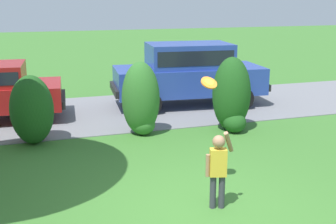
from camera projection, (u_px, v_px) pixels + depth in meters
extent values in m
plane|color=#3D752D|center=(197.00, 213.00, 6.87)|extent=(80.00, 80.00, 0.00)
cube|color=slate|center=(116.00, 112.00, 12.92)|extent=(28.00, 4.40, 0.02)
ellipsoid|color=#1E511C|center=(32.00, 110.00, 9.97)|extent=(0.98, 1.12, 1.58)
ellipsoid|color=#33702B|center=(141.00, 98.00, 10.62)|extent=(0.92, 0.86, 1.79)
ellipsoid|color=#33702B|center=(143.00, 124.00, 10.74)|extent=(0.58, 0.58, 0.52)
ellipsoid|color=#1E511C|center=(231.00, 94.00, 10.98)|extent=(0.95, 0.96, 1.85)
ellipsoid|color=#1E511C|center=(235.00, 122.00, 10.91)|extent=(0.57, 0.57, 0.51)
cylinder|color=black|center=(30.00, 117.00, 11.26)|extent=(0.62, 0.27, 0.60)
cylinder|color=black|center=(35.00, 101.00, 13.03)|extent=(0.62, 0.27, 0.60)
cube|color=black|center=(63.00, 99.00, 12.27)|extent=(0.26, 1.75, 0.20)
cube|color=#28429E|center=(189.00, 80.00, 13.56)|extent=(4.65, 2.23, 0.80)
cube|color=#28429E|center=(189.00, 55.00, 13.37)|extent=(2.61, 1.83, 0.72)
cube|color=black|center=(189.00, 55.00, 13.37)|extent=(2.41, 1.83, 0.43)
cylinder|color=black|center=(150.00, 104.00, 12.49)|extent=(0.70, 0.28, 0.68)
cylinder|color=black|center=(139.00, 90.00, 14.27)|extent=(0.70, 0.28, 0.68)
cylinder|color=black|center=(242.00, 99.00, 13.08)|extent=(0.70, 0.28, 0.68)
cylinder|color=black|center=(221.00, 87.00, 14.86)|extent=(0.70, 0.28, 0.68)
cube|color=black|center=(115.00, 89.00, 13.13)|extent=(0.27, 1.75, 0.20)
cube|color=black|center=(258.00, 83.00, 14.10)|extent=(0.27, 1.75, 0.20)
cylinder|color=#383842|center=(213.00, 192.00, 6.97)|extent=(0.10, 0.10, 0.55)
cylinder|color=#383842|center=(222.00, 192.00, 6.98)|extent=(0.10, 0.10, 0.55)
cube|color=gold|center=(218.00, 162.00, 6.85)|extent=(0.29, 0.23, 0.44)
sphere|color=#A37556|center=(219.00, 142.00, 6.76)|extent=(0.20, 0.20, 0.20)
cylinder|color=#A37556|center=(229.00, 142.00, 6.82)|extent=(0.24, 0.21, 0.39)
cylinder|color=#A37556|center=(208.00, 165.00, 6.86)|extent=(0.07, 0.07, 0.36)
cylinder|color=orange|center=(209.00, 83.00, 7.28)|extent=(0.30, 0.25, 0.21)
cylinder|color=yellow|center=(209.00, 83.00, 7.27)|extent=(0.17, 0.15, 0.13)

